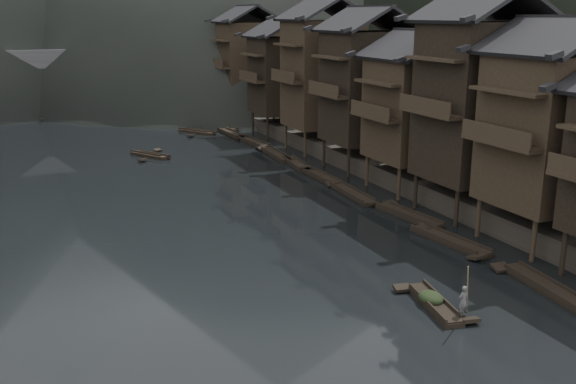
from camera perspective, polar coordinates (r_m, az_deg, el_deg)
water at (r=35.11m, az=-0.30°, el=-7.77°), size 300.00×300.00×0.00m
right_bank at (r=85.43m, az=10.69°, el=6.53°), size 40.00×200.00×1.80m
stilt_houses at (r=58.12m, az=7.68°, el=10.56°), size 9.00×67.60×15.81m
moored_sampans at (r=58.51m, az=1.80°, el=2.01°), size 2.67×61.32×0.47m
midriver_boats at (r=80.33m, az=-14.28°, el=5.26°), size 18.78×35.17×0.45m
stone_bridge at (r=102.77m, az=-16.76°, el=10.00°), size 40.00×6.00×9.00m
hero_sampan at (r=32.70m, az=12.85°, el=-9.62°), size 1.91×5.05×0.44m
cargo_heap at (r=32.61m, az=12.61°, el=-8.60°), size 1.10×1.44×0.66m
boatman at (r=31.27m, az=15.35°, el=-8.97°), size 0.60×0.41×1.56m
bamboo_pole at (r=30.41m, az=16.00°, el=-4.29°), size 1.80×1.92×3.79m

